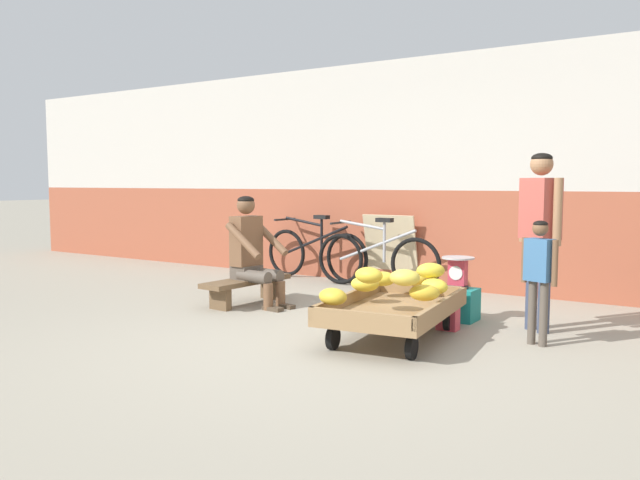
# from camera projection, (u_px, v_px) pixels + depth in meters

# --- Properties ---
(ground_plane) EXTENTS (80.00, 80.00, 0.00)m
(ground_plane) POSITION_uv_depth(u_px,v_px,m) (312.00, 346.00, 5.02)
(ground_plane) COLOR gray
(back_wall) EXTENTS (16.00, 0.30, 2.79)m
(back_wall) POSITION_uv_depth(u_px,v_px,m) (465.00, 173.00, 7.63)
(back_wall) COLOR #A35138
(back_wall) RESTS_ON ground
(banana_cart) EXTENTS (1.01, 1.53, 0.36)m
(banana_cart) POSITION_uv_depth(u_px,v_px,m) (394.00, 311.00, 5.22)
(banana_cart) COLOR #99754C
(banana_cart) RESTS_ON ground
(banana_pile) EXTENTS (0.91, 1.41, 0.26)m
(banana_pile) POSITION_uv_depth(u_px,v_px,m) (396.00, 282.00, 5.26)
(banana_pile) COLOR gold
(banana_pile) RESTS_ON banana_cart
(low_bench) EXTENTS (0.37, 1.12, 0.27)m
(low_bench) POSITION_uv_depth(u_px,v_px,m) (247.00, 285.00, 6.76)
(low_bench) COLOR brown
(low_bench) RESTS_ON ground
(vendor_seated) EXTENTS (0.71, 0.52, 1.14)m
(vendor_seated) POSITION_uv_depth(u_px,v_px,m) (252.00, 251.00, 6.67)
(vendor_seated) COLOR brown
(vendor_seated) RESTS_ON ground
(plastic_crate) EXTENTS (0.36, 0.28, 0.30)m
(plastic_crate) POSITION_uv_depth(u_px,v_px,m) (457.00, 304.00, 5.97)
(plastic_crate) COLOR #19847F
(plastic_crate) RESTS_ON ground
(weighing_scale) EXTENTS (0.30, 0.30, 0.29)m
(weighing_scale) POSITION_uv_depth(u_px,v_px,m) (458.00, 272.00, 5.94)
(weighing_scale) COLOR #28282D
(weighing_scale) RESTS_ON plastic_crate
(bicycle_near_left) EXTENTS (1.66, 0.48, 0.86)m
(bicycle_near_left) POSITION_uv_depth(u_px,v_px,m) (315.00, 253.00, 8.45)
(bicycle_near_left) COLOR black
(bicycle_near_left) RESTS_ON ground
(bicycle_far_left) EXTENTS (1.66, 0.48, 0.86)m
(bicycle_far_left) POSITION_uv_depth(u_px,v_px,m) (376.00, 259.00, 7.78)
(bicycle_far_left) COLOR black
(bicycle_far_left) RESTS_ON ground
(sign_board) EXTENTS (0.70, 0.23, 0.88)m
(sign_board) POSITION_uv_depth(u_px,v_px,m) (391.00, 250.00, 8.03)
(sign_board) COLOR #C6B289
(sign_board) RESTS_ON ground
(customer_adult) EXTENTS (0.41, 0.35, 1.53)m
(customer_adult) POSITION_uv_depth(u_px,v_px,m) (540.00, 221.00, 5.46)
(customer_adult) COLOR #38425B
(customer_adult) RESTS_ON ground
(customer_child) EXTENTS (0.30, 0.19, 0.99)m
(customer_child) POSITION_uv_depth(u_px,v_px,m) (539.00, 269.00, 5.01)
(customer_child) COLOR brown
(customer_child) RESTS_ON ground
(shopping_bag) EXTENTS (0.18, 0.12, 0.24)m
(shopping_bag) POSITION_uv_depth(u_px,v_px,m) (448.00, 316.00, 5.57)
(shopping_bag) COLOR #D13D4C
(shopping_bag) RESTS_ON ground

